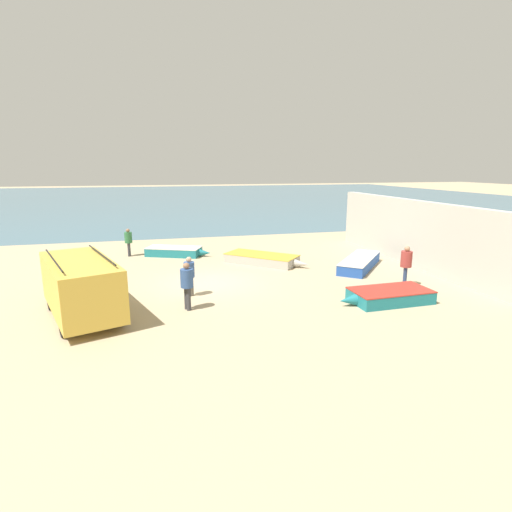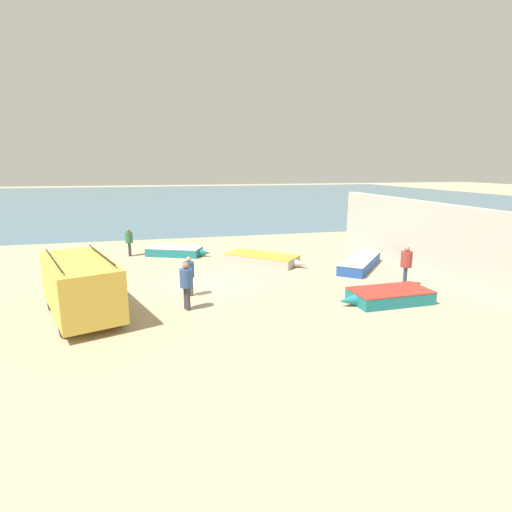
# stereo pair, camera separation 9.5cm
# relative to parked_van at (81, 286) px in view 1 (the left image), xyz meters

# --- Properties ---
(ground_plane) EXTENTS (200.00, 200.00, 0.00)m
(ground_plane) POSITION_rel_parked_van_xyz_m (4.80, 2.97, -1.13)
(ground_plane) COLOR tan
(sea_water) EXTENTS (120.00, 80.00, 0.01)m
(sea_water) POSITION_rel_parked_van_xyz_m (4.80, 54.97, -1.12)
(sea_water) COLOR #477084
(sea_water) RESTS_ON ground_plane
(harbor_wall) EXTENTS (0.50, 14.42, 3.43)m
(harbor_wall) POSITION_rel_parked_van_xyz_m (15.85, 3.97, 0.59)
(harbor_wall) COLOR #BCB7AD
(harbor_wall) RESTS_ON ground_plane
(parked_van) EXTENTS (3.36, 5.07, 2.17)m
(parked_van) POSITION_rel_parked_van_xyz_m (0.00, 0.00, 0.00)
(parked_van) COLOR gold
(parked_van) RESTS_ON ground_plane
(fishing_rowboat_0) EXTENTS (4.18, 3.92, 0.50)m
(fishing_rowboat_0) POSITION_rel_parked_van_xyz_m (8.17, 6.02, -0.88)
(fishing_rowboat_0) COLOR #ADA89E
(fishing_rowboat_0) RESTS_ON ground_plane
(fishing_rowboat_1) EXTENTS (4.10, 4.49, 0.54)m
(fishing_rowboat_1) POSITION_rel_parked_van_xyz_m (12.88, 4.03, -0.86)
(fishing_rowboat_1) COLOR #234CA3
(fishing_rowboat_1) RESTS_ON ground_plane
(fishing_rowboat_2) EXTENTS (3.84, 2.47, 0.51)m
(fishing_rowboat_2) POSITION_rel_parked_van_xyz_m (3.66, 9.17, -0.87)
(fishing_rowboat_2) COLOR #1E757F
(fishing_rowboat_2) RESTS_ON ground_plane
(fishing_rowboat_3) EXTENTS (3.72, 1.69, 0.50)m
(fishing_rowboat_3) POSITION_rel_parked_van_xyz_m (11.20, -1.25, -0.88)
(fishing_rowboat_3) COLOR #1E757F
(fishing_rowboat_3) RESTS_ON ground_plane
(fisherman_0) EXTENTS (0.47, 0.47, 1.81)m
(fisherman_0) POSITION_rel_parked_van_xyz_m (13.07, 0.44, -0.05)
(fisherman_0) COLOR navy
(fisherman_0) RESTS_ON ground_plane
(fisherman_1) EXTENTS (0.43, 0.43, 1.63)m
(fisherman_1) POSITION_rel_parked_van_xyz_m (1.01, 9.70, -0.16)
(fisherman_1) COLOR #38383D
(fisherman_1) RESTS_ON ground_plane
(fisherman_2) EXTENTS (0.47, 0.47, 1.77)m
(fisherman_2) POSITION_rel_parked_van_xyz_m (3.60, -0.20, -0.07)
(fisherman_2) COLOR #38383D
(fisherman_2) RESTS_ON ground_plane
(fisherman_3) EXTENTS (0.43, 0.43, 1.63)m
(fisherman_3) POSITION_rel_parked_van_xyz_m (3.82, 1.36, -0.15)
(fisherman_3) COLOR #5B564C
(fisherman_3) RESTS_ON ground_plane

